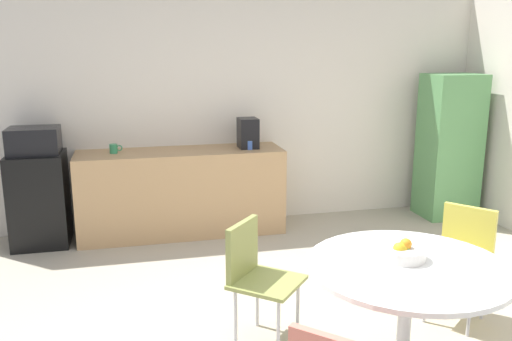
# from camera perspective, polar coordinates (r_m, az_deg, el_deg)

# --- Properties ---
(wall_back) EXTENTS (6.00, 0.10, 2.60)m
(wall_back) POSITION_cam_1_polar(r_m,az_deg,el_deg) (6.05, -3.30, 6.67)
(wall_back) COLOR silver
(wall_back) RESTS_ON ground_plane
(counter_block) EXTENTS (2.15, 0.60, 0.90)m
(counter_block) POSITION_cam_1_polar(r_m,az_deg,el_deg) (5.80, -7.85, -2.29)
(counter_block) COLOR tan
(counter_block) RESTS_ON ground_plane
(mini_fridge) EXTENTS (0.54, 0.54, 0.94)m
(mini_fridge) POSITION_cam_1_polar(r_m,az_deg,el_deg) (5.85, -21.87, -2.84)
(mini_fridge) COLOR black
(mini_fridge) RESTS_ON ground_plane
(microwave) EXTENTS (0.48, 0.38, 0.26)m
(microwave) POSITION_cam_1_polar(r_m,az_deg,el_deg) (5.72, -22.38, 2.93)
(microwave) COLOR black
(microwave) RESTS_ON mini_fridge
(locker_cabinet) EXTENTS (0.60, 0.50, 1.66)m
(locker_cabinet) POSITION_cam_1_polar(r_m,az_deg,el_deg) (6.65, 19.70, 2.41)
(locker_cabinet) COLOR #599959
(locker_cabinet) RESTS_ON ground_plane
(round_table) EXTENTS (1.18, 1.18, 0.74)m
(round_table) POSITION_cam_1_polar(r_m,az_deg,el_deg) (3.35, 15.63, -11.47)
(round_table) COLOR silver
(round_table) RESTS_ON ground_plane
(chair_yellow) EXTENTS (0.59, 0.59, 0.83)m
(chair_yellow) POSITION_cam_1_polar(r_m,az_deg,el_deg) (4.27, 21.00, -7.82)
(chair_yellow) COLOR silver
(chair_yellow) RESTS_ON ground_plane
(chair_olive) EXTENTS (0.59, 0.59, 0.83)m
(chair_olive) POSITION_cam_1_polar(r_m,az_deg,el_deg) (3.69, -0.18, -10.22)
(chair_olive) COLOR silver
(chair_olive) RESTS_ON ground_plane
(fruit_bowl) EXTENTS (0.26, 0.26, 0.13)m
(fruit_bowl) POSITION_cam_1_polar(r_m,az_deg,el_deg) (3.35, 15.27, -8.27)
(fruit_bowl) COLOR silver
(fruit_bowl) RESTS_ON round_table
(mug_white) EXTENTS (0.13, 0.08, 0.09)m
(mug_white) POSITION_cam_1_polar(r_m,az_deg,el_deg) (5.69, -14.76, 2.24)
(mug_white) COLOR #338C59
(mug_white) RESTS_ON counter_block
(mug_green) EXTENTS (0.13, 0.08, 0.09)m
(mug_green) POSITION_cam_1_polar(r_m,az_deg,el_deg) (5.71, -0.67, 2.72)
(mug_green) COLOR #3F66BF
(mug_green) RESTS_ON counter_block
(coffee_maker) EXTENTS (0.20, 0.24, 0.32)m
(coffee_maker) POSITION_cam_1_polar(r_m,az_deg,el_deg) (5.78, -0.86, 3.97)
(coffee_maker) COLOR black
(coffee_maker) RESTS_ON counter_block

